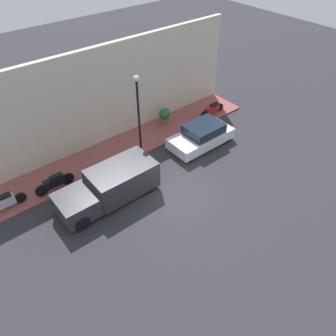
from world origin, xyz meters
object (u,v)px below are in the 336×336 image
object	(u,v)px
delivery_van	(109,186)
potted_plant	(165,115)
scooter_silver	(3,203)
streetlamp	(138,106)
parked_car	(202,136)
motorcycle_red	(212,109)
motorcycle_black	(55,182)

from	to	relation	value
delivery_van	potted_plant	distance (m)	7.07
scooter_silver	streetlamp	xyz separation A→B (m)	(-0.37, -7.51, 2.47)
parked_car	scooter_silver	xyz separation A→B (m)	(1.92, 10.75, -0.08)
parked_car	motorcycle_red	world-z (taller)	parked_car
streetlamp	potted_plant	size ratio (longest dim) A/B	4.31
scooter_silver	motorcycle_red	world-z (taller)	scooter_silver
delivery_van	motorcycle_black	distance (m)	2.85
parked_car	motorcycle_red	distance (m)	3.40
parked_car	potted_plant	xyz separation A→B (m)	(3.00, 0.34, 0.10)
parked_car	motorcycle_black	xyz separation A→B (m)	(1.72, 8.30, -0.07)
motorcycle_black	motorcycle_red	size ratio (longest dim) A/B	0.99
delivery_van	motorcycle_black	bearing A→B (deg)	39.31
delivery_van	potted_plant	size ratio (longest dim) A/B	4.57
motorcycle_red	potted_plant	distance (m)	3.35
motorcycle_red	potted_plant	size ratio (longest dim) A/B	1.89
delivery_van	motorcycle_black	world-z (taller)	delivery_van
motorcycle_red	potted_plant	bearing A→B (deg)	70.94
parked_car	scooter_silver	distance (m)	10.92
streetlamp	parked_car	bearing A→B (deg)	-115.56
parked_car	streetlamp	xyz separation A→B (m)	(1.55, 3.24, 2.39)
scooter_silver	motorcycle_black	xyz separation A→B (m)	(-0.20, -2.44, 0.01)
delivery_van	motorcycle_red	bearing A→B (deg)	-75.67
parked_car	motorcycle_black	bearing A→B (deg)	78.31
motorcycle_black	potted_plant	size ratio (longest dim) A/B	1.87
delivery_van	motorcycle_red	xyz separation A→B (m)	(2.38, -9.32, -0.33)
delivery_van	streetlamp	world-z (taller)	streetlamp
parked_car	motorcycle_black	world-z (taller)	parked_car
motorcycle_black	potted_plant	world-z (taller)	potted_plant
parked_car	motorcycle_black	distance (m)	8.48
motorcycle_black	scooter_silver	bearing A→B (deg)	85.22
delivery_van	streetlamp	xyz separation A→B (m)	(2.02, -3.27, 2.19)
streetlamp	scooter_silver	bearing A→B (deg)	87.15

